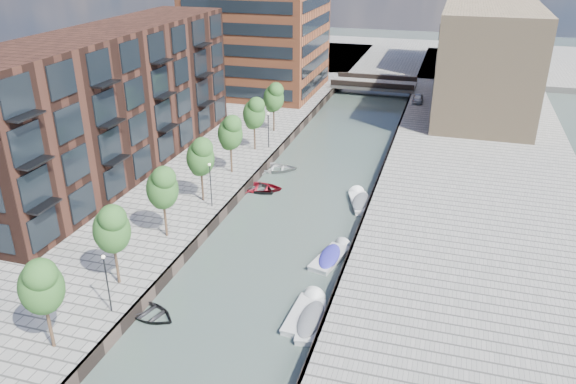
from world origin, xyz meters
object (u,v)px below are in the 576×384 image
at_px(tree_1, 111,227).
at_px(motorboat_3, 332,256).
at_px(tree_2, 162,187).
at_px(tree_6, 274,97).
at_px(motorboat_2, 306,311).
at_px(bridge, 374,84).
at_px(sloop_4, 257,190).
at_px(tree_3, 200,156).
at_px(sloop_2, 259,190).
at_px(motorboat_1, 311,317).
at_px(tree_0, 41,284).
at_px(sloop_3, 275,170).
at_px(motorboat_4, 360,201).
at_px(tree_5, 254,112).
at_px(tree_4, 230,132).
at_px(sloop_1, 149,315).
at_px(car, 418,98).

relative_size(tree_1, motorboat_3, 1.21).
height_order(tree_2, tree_6, same).
distance_m(tree_6, motorboat_2, 36.17).
relative_size(bridge, motorboat_3, 2.64).
relative_size(sloop_4, motorboat_2, 0.89).
height_order(bridge, sloop_4, bridge).
bearing_deg(sloop_4, tree_3, 173.88).
height_order(bridge, sloop_2, bridge).
relative_size(tree_2, sloop_2, 1.26).
bearing_deg(tree_6, motorboat_1, -68.26).
bearing_deg(tree_0, sloop_4, 83.12).
height_order(tree_3, sloop_3, tree_3).
bearing_deg(motorboat_4, tree_2, -137.38).
xyz_separation_m(tree_0, tree_3, (0.00, 21.00, 0.00)).
height_order(tree_3, motorboat_3, tree_3).
bearing_deg(tree_5, bridge, 75.56).
height_order(bridge, motorboat_3, bridge).
bearing_deg(tree_2, motorboat_2, -22.29).
distance_m(tree_0, motorboat_1, 16.55).
distance_m(bridge, sloop_4, 41.82).
relative_size(tree_4, motorboat_1, 1.16).
relative_size(tree_4, tree_5, 1.00).
bearing_deg(motorboat_3, tree_2, -171.48).
height_order(tree_5, motorboat_2, tree_5).
xyz_separation_m(bridge, tree_1, (-8.50, -61.00, 3.92)).
xyz_separation_m(tree_1, sloop_4, (3.20, 19.54, -5.31)).
relative_size(tree_5, motorboat_2, 1.22).
distance_m(tree_2, tree_3, 7.00).
relative_size(tree_0, motorboat_1, 1.16).
height_order(sloop_1, sloop_2, sloop_2).
relative_size(sloop_3, motorboat_3, 0.99).
distance_m(tree_6, sloop_1, 37.14).
xyz_separation_m(sloop_1, motorboat_3, (10.08, 10.60, 0.19)).
distance_m(tree_3, car, 42.60).
height_order(bridge, tree_2, tree_2).
xyz_separation_m(tree_6, sloop_1, (3.10, -36.63, -5.31)).
height_order(motorboat_3, motorboat_4, motorboat_4).
bearing_deg(motorboat_4, tree_1, -124.82).
height_order(sloop_4, motorboat_2, motorboat_2).
distance_m(bridge, motorboat_2, 59.53).
xyz_separation_m(tree_2, motorboat_2, (13.02, -5.34, -5.21)).
bearing_deg(sloop_4, motorboat_1, -126.92).
bearing_deg(tree_0, motorboat_4, 62.91).
bearing_deg(tree_0, car, 75.14).
height_order(tree_0, tree_6, same).
xyz_separation_m(tree_3, motorboat_2, (13.02, -12.34, -5.21)).
relative_size(tree_4, sloop_3, 1.22).
distance_m(tree_2, car, 49.14).
height_order(tree_3, sloop_4, tree_3).
distance_m(tree_3, sloop_3, 12.59).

